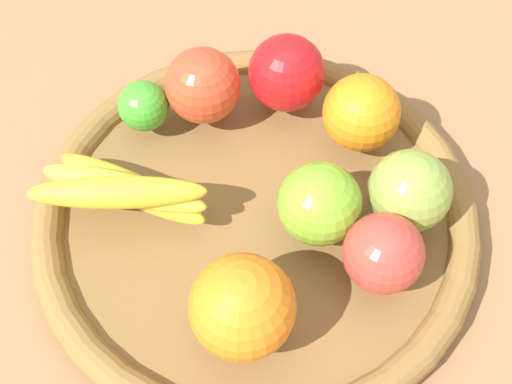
{
  "coord_description": "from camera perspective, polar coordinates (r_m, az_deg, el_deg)",
  "views": [
    {
      "loc": [
        0.13,
        -0.31,
        0.55
      ],
      "look_at": [
        0.0,
        0.0,
        0.06
      ],
      "focal_mm": 46.94,
      "sensor_mm": 36.0,
      "label": 1
    }
  ],
  "objects": [
    {
      "name": "apple_0",
      "position": [
        0.56,
        10.8,
        -5.15
      ],
      "size": [
        0.07,
        0.07,
        0.07
      ],
      "primitive_type": "sphere",
      "rotation": [
        0.0,
        0.0,
        6.19
      ],
      "color": "#CC4137",
      "rests_on": "basket"
    },
    {
      "name": "ground_plane",
      "position": [
        0.64,
        0.0,
        -2.8
      ],
      "size": [
        2.4,
        2.4,
        0.0
      ],
      "primitive_type": "plane",
      "color": "#9B6E47",
      "rests_on": "ground"
    },
    {
      "name": "banana_bunch",
      "position": [
        0.6,
        -11.18,
        0.2
      ],
      "size": [
        0.16,
        0.09,
        0.05
      ],
      "color": "yellow",
      "rests_on": "basket"
    },
    {
      "name": "apple_3",
      "position": [
        0.65,
        -4.56,
        9.03
      ],
      "size": [
        0.1,
        0.1,
        0.07
      ],
      "primitive_type": "sphere",
      "rotation": [
        0.0,
        0.0,
        3.57
      ],
      "color": "#D84529",
      "rests_on": "basket"
    },
    {
      "name": "basket",
      "position": [
        0.63,
        0.0,
        -1.99
      ],
      "size": [
        0.41,
        0.41,
        0.04
      ],
      "color": "brown",
      "rests_on": "ground_plane"
    },
    {
      "name": "orange_0",
      "position": [
        0.64,
        8.97,
        6.69
      ],
      "size": [
        0.09,
        0.09,
        0.07
      ],
      "primitive_type": "sphere",
      "rotation": [
        0.0,
        0.0,
        5.07
      ],
      "color": "orange",
      "rests_on": "basket"
    },
    {
      "name": "apple_2",
      "position": [
        0.66,
        2.62,
        10.1
      ],
      "size": [
        0.08,
        0.08,
        0.08
      ],
      "primitive_type": "sphere",
      "rotation": [
        0.0,
        0.0,
        4.65
      ],
      "color": "red",
      "rests_on": "basket"
    },
    {
      "name": "lime_0",
      "position": [
        0.66,
        -9.56,
        7.24
      ],
      "size": [
        0.06,
        0.06,
        0.05
      ],
      "primitive_type": "sphere",
      "rotation": [
        0.0,
        0.0,
        2.95
      ],
      "color": "green",
      "rests_on": "basket"
    },
    {
      "name": "orange_1",
      "position": [
        0.52,
        -1.17,
        -9.75
      ],
      "size": [
        0.12,
        0.12,
        0.08
      ],
      "primitive_type": "sphere",
      "rotation": [
        0.0,
        0.0,
        2.42
      ],
      "color": "orange",
      "rests_on": "basket"
    },
    {
      "name": "apple_4",
      "position": [
        0.59,
        12.96,
        0.1
      ],
      "size": [
        0.08,
        0.08,
        0.07
      ],
      "primitive_type": "sphere",
      "rotation": [
        0.0,
        0.0,
        3.27
      ],
      "color": "#8AA845",
      "rests_on": "basket"
    },
    {
      "name": "apple_1",
      "position": [
        0.57,
        5.49,
        -0.89
      ],
      "size": [
        0.08,
        0.08,
        0.07
      ],
      "primitive_type": "sphere",
      "rotation": [
        0.0,
        0.0,
        3.06
      ],
      "color": "#7DBC2F",
      "rests_on": "basket"
    }
  ]
}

